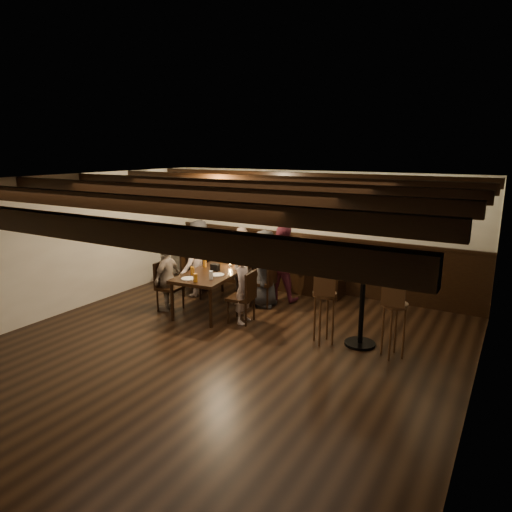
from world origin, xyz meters
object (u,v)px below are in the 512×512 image
Objects in this scene: dining_table at (217,273)px; high_top_table at (362,299)px; bar_stool_right at (393,329)px; chair_right_near at (263,291)px; person_right_near at (265,268)px; chair_left_far at (169,295)px; person_left_near at (194,262)px; chair_left_near at (196,281)px; person_bench_centre at (242,259)px; person_left_far at (167,278)px; person_bench_right at (282,263)px; bar_stool_left at (324,317)px; person_right_far at (244,288)px; chair_right_far at (242,306)px; person_bench_left at (199,254)px.

dining_table is 2.77m from high_top_table.
dining_table is at bearing 171.43° from bar_stool_right.
person_right_near reaches higher than chair_right_near.
person_left_near is at bearing -177.99° from chair_left_far.
person_bench_centre is (0.65, 0.68, 0.36)m from chair_left_near.
person_left_far is (-1.36, -1.06, 0.31)m from chair_right_near.
chair_left_near is (-0.77, 0.37, -0.35)m from dining_table.
person_right_near is at bearing 71.57° from person_bench_right.
person_right_near is at bearing 90.00° from person_left_near.
chair_left_far is at bearing 161.63° from bar_stool_left.
dining_table is 0.88m from person_right_far.
chair_right_near is at bearing -0.07° from chair_right_far.
person_bench_centre reaches higher than dining_table.
high_top_table is (2.87, -1.32, 0.05)m from person_bench_centre.
chair_left_near is at bearing 145.05° from bar_stool_left.
person_bench_centre is at bearing 154.41° from chair_left_far.
chair_left_far is 0.66× the size of person_left_near.
high_top_table is at bearing 3.25° from bar_stool_left.
chair_left_far is at bearing 121.50° from person_right_near.
chair_left_near is at bearing 148.02° from dining_table.
chair_left_near is at bearing 15.52° from person_bench_right.
chair_right_near is 2.28m from high_top_table.
chair_right_far is at bearing 140.17° from person_bench_left.
person_left_far is at bearing -0.00° from person_left_near.
chair_left_far is 3.92m from bar_stool_right.
person_left_far reaches higher than chair_left_near.
person_bench_right reaches higher than chair_left_far.
person_bench_right reaches higher than person_left_far.
chair_left_near reaches higher than chair_right_far.
person_left_near is at bearing 145.25° from bar_stool_left.
chair_right_far is 1.50m from bar_stool_left.
dining_table is 1.39× the size of person_right_near.
person_bench_centre is at bearing 128.00° from bar_stool_left.
chair_right_far is at bearing 58.50° from person_left_near.
bar_stool_right is (3.25, -0.43, -0.24)m from dining_table.
chair_right_far is 0.66× the size of person_bench_centre.
person_bench_centre is 2.83m from bar_stool_left.
chair_left_near is 1.73m from person_bench_right.
bar_stool_left is at bearing -157.54° from high_top_table.
person_bench_left reaches higher than person_right_near.
chair_right_far is (1.53, -0.73, -0.03)m from chair_left_near.
person_left_near is at bearing 180.00° from person_left_far.
chair_left_far is 0.95× the size of chair_right_near.
person_right_near is 0.91m from person_right_far.
person_bench_right reaches higher than bar_stool_left.
person_right_near reaches higher than bar_stool_left.
person_bench_right is 2.10m from bar_stool_left.
chair_left_near is at bearing 39.78° from person_bench_centre.
chair_left_near is 0.69× the size of person_bench_left.
chair_right_far is 1.43m from person_bench_right.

